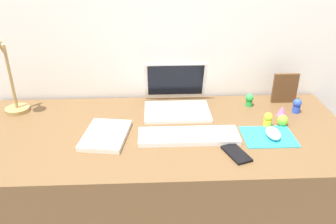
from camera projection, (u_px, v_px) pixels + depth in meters
name	position (u px, v px, depth m)	size (l,w,h in m)	color
back_wall	(158.00, 86.00, 1.81)	(2.82, 0.05, 1.57)	silver
desk	(161.00, 199.00, 1.66)	(1.62, 0.69, 0.74)	brown
laptop	(176.00, 97.00, 1.67)	(0.30, 0.27, 0.21)	white
keyboard	(189.00, 136.00, 1.43)	(0.41, 0.13, 0.02)	white
mousepad	(268.00, 137.00, 1.45)	(0.21, 0.17, 0.00)	#28B7CC
mouse	(273.00, 133.00, 1.43)	(0.06, 0.10, 0.03)	white
cell_phone	(236.00, 154.00, 1.33)	(0.06, 0.13, 0.01)	black
desk_lamp	(8.00, 80.00, 1.55)	(0.11, 0.16, 0.37)	#A5844C
notebook_pad	(106.00, 135.00, 1.44)	(0.17, 0.24, 0.02)	silver
picture_frame	(285.00, 88.00, 1.71)	(0.12, 0.02, 0.15)	brown
toy_figurine_pink	(282.00, 111.00, 1.61)	(0.04, 0.04, 0.05)	pink
toy_figurine_yellow	(268.00, 120.00, 1.51)	(0.04, 0.04, 0.07)	yellow
toy_figurine_lime	(283.00, 120.00, 1.52)	(0.05, 0.05, 0.05)	#8CDB33
toy_figurine_green	(249.00, 100.00, 1.69)	(0.04, 0.04, 0.06)	green
toy_figurine_blue	(297.00, 105.00, 1.63)	(0.04, 0.04, 0.07)	blue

